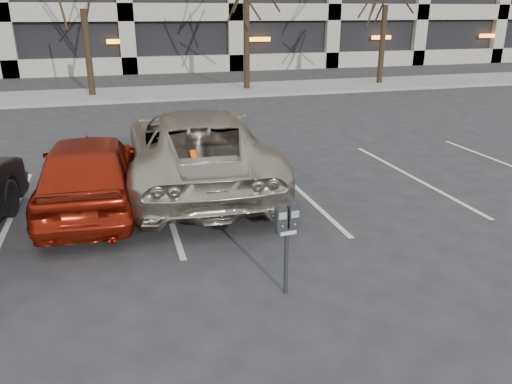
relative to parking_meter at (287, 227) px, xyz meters
name	(u,v)px	position (x,y,z in m)	size (l,w,h in m)	color
ground	(266,241)	(0.22, 1.59, -0.96)	(140.00, 140.00, 0.00)	#28282B
sidewalk	(162,93)	(0.22, 17.59, -0.90)	(80.00, 4.00, 0.12)	gray
stall_lines	(165,201)	(-1.18, 3.89, -0.95)	(16.90, 5.20, 0.00)	silver
parking_meter	(287,227)	(0.00, 0.00, 0.00)	(0.33, 0.15, 1.25)	black
suv_silver	(197,148)	(-0.37, 4.63, -0.12)	(3.16, 6.19, 1.68)	#B5AA9A
car_red	(90,171)	(-2.52, 3.92, -0.22)	(1.74, 4.33, 1.48)	maroon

